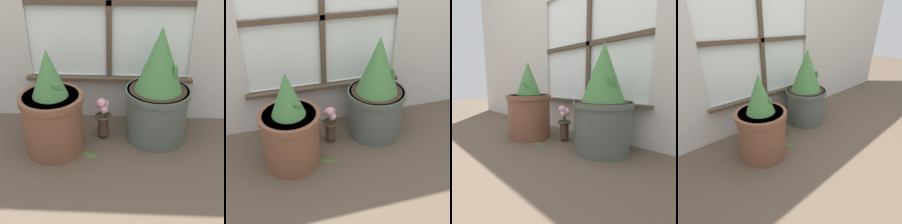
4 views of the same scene
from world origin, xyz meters
The scene contains 5 objects.
ground_plane centered at (0.00, 0.00, 0.00)m, with size 10.00×10.00×0.00m, color brown.
potted_plant_left centered at (-0.32, 0.14, 0.26)m, with size 0.38×0.38×0.65m.
potted_plant_right centered at (0.32, 0.30, 0.32)m, with size 0.41×0.41×0.74m.
flower_vase centered at (-0.03, 0.28, 0.18)m, with size 0.11×0.11×0.30m.
fallen_leaf centered at (-0.10, 0.07, 0.00)m, with size 0.12×0.07×0.01m.
Camera 4 is at (-0.90, -0.85, 0.96)m, focal length 28.00 mm.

